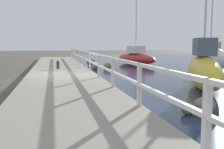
{
  "coord_description": "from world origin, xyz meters",
  "views": [
    {
      "loc": [
        -0.43,
        -13.5,
        1.83
      ],
      "look_at": [
        1.83,
        -3.5,
        0.63
      ],
      "focal_mm": 42.0,
      "sensor_mm": 36.0,
      "label": 1
    }
  ],
  "objects_px": {
    "sailboat_red": "(136,57)",
    "sailboat_white": "(210,58)",
    "sailboat_yellow": "(203,70)",
    "mooring_bollard": "(58,65)"
  },
  "relations": [
    {
      "from": "sailboat_red",
      "to": "sailboat_white",
      "type": "bearing_deg",
      "value": -75.52
    },
    {
      "from": "sailboat_red",
      "to": "sailboat_yellow",
      "type": "height_order",
      "value": "sailboat_yellow"
    },
    {
      "from": "sailboat_yellow",
      "to": "sailboat_red",
      "type": "bearing_deg",
      "value": 105.93
    },
    {
      "from": "sailboat_yellow",
      "to": "sailboat_white",
      "type": "bearing_deg",
      "value": 77.12
    },
    {
      "from": "sailboat_red",
      "to": "sailboat_white",
      "type": "height_order",
      "value": "sailboat_white"
    },
    {
      "from": "mooring_bollard",
      "to": "sailboat_yellow",
      "type": "bearing_deg",
      "value": -52.17
    },
    {
      "from": "sailboat_white",
      "to": "mooring_bollard",
      "type": "bearing_deg",
      "value": 154.33
    },
    {
      "from": "mooring_bollard",
      "to": "sailboat_yellow",
      "type": "distance_m",
      "value": 9.13
    },
    {
      "from": "sailboat_yellow",
      "to": "sailboat_white",
      "type": "height_order",
      "value": "sailboat_white"
    },
    {
      "from": "mooring_bollard",
      "to": "sailboat_white",
      "type": "xyz_separation_m",
      "value": [
        10.34,
        -0.42,
        0.31
      ]
    }
  ]
}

